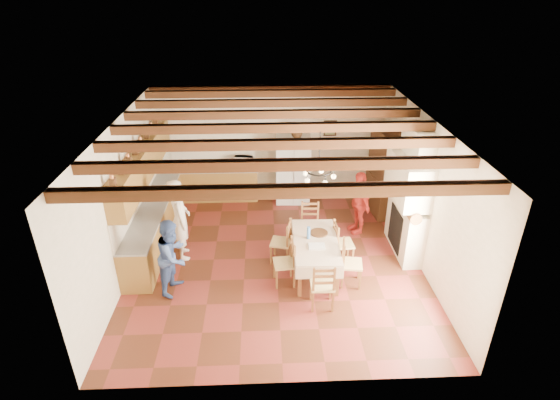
% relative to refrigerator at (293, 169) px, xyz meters
% --- Properties ---
extents(floor, '(6.00, 6.50, 0.02)m').
position_rel_refrigerator_xyz_m(floor, '(-0.55, -2.78, -0.89)').
color(floor, '#4E2315').
rests_on(floor, ground).
extents(ceiling, '(6.00, 6.50, 0.02)m').
position_rel_refrigerator_xyz_m(ceiling, '(-0.55, -2.78, 2.13)').
color(ceiling, silver).
rests_on(ceiling, ground).
extents(wall_back, '(6.00, 0.02, 3.00)m').
position_rel_refrigerator_xyz_m(wall_back, '(-0.55, 0.48, 0.62)').
color(wall_back, beige).
rests_on(wall_back, ground).
extents(wall_front, '(6.00, 0.02, 3.00)m').
position_rel_refrigerator_xyz_m(wall_front, '(-0.55, -6.04, 0.62)').
color(wall_front, beige).
rests_on(wall_front, ground).
extents(wall_left, '(0.02, 6.50, 3.00)m').
position_rel_refrigerator_xyz_m(wall_left, '(-3.56, -2.78, 0.62)').
color(wall_left, beige).
rests_on(wall_left, ground).
extents(wall_right, '(0.02, 6.50, 3.00)m').
position_rel_refrigerator_xyz_m(wall_right, '(2.46, -2.78, 0.62)').
color(wall_right, beige).
rests_on(wall_right, ground).
extents(ceiling_beams, '(6.00, 6.30, 0.16)m').
position_rel_refrigerator_xyz_m(ceiling_beams, '(-0.55, -2.78, 2.03)').
color(ceiling_beams, '#362411').
rests_on(ceiling_beams, ground).
extents(lower_cabinets_left, '(0.60, 4.30, 0.86)m').
position_rel_refrigerator_xyz_m(lower_cabinets_left, '(-3.25, -1.73, -0.45)').
color(lower_cabinets_left, brown).
rests_on(lower_cabinets_left, ground).
extents(lower_cabinets_back, '(2.30, 0.60, 0.86)m').
position_rel_refrigerator_xyz_m(lower_cabinets_back, '(-2.10, 0.17, -0.45)').
color(lower_cabinets_back, brown).
rests_on(lower_cabinets_back, ground).
extents(countertop_left, '(0.62, 4.30, 0.04)m').
position_rel_refrigerator_xyz_m(countertop_left, '(-3.25, -1.73, -0.00)').
color(countertop_left, slate).
rests_on(countertop_left, lower_cabinets_left).
extents(countertop_back, '(2.34, 0.62, 0.04)m').
position_rel_refrigerator_xyz_m(countertop_back, '(-2.10, 0.17, -0.00)').
color(countertop_back, slate).
rests_on(countertop_back, lower_cabinets_back).
extents(backsplash_left, '(0.03, 4.30, 0.60)m').
position_rel_refrigerator_xyz_m(backsplash_left, '(-3.54, -1.73, 0.32)').
color(backsplash_left, silver).
rests_on(backsplash_left, ground).
extents(backsplash_back, '(2.30, 0.03, 0.60)m').
position_rel_refrigerator_xyz_m(backsplash_back, '(-2.10, 0.46, 0.32)').
color(backsplash_back, silver).
rests_on(backsplash_back, ground).
extents(upper_cabinets, '(0.35, 4.20, 0.70)m').
position_rel_refrigerator_xyz_m(upper_cabinets, '(-3.38, -1.73, 0.97)').
color(upper_cabinets, brown).
rests_on(upper_cabinets, ground).
extents(fireplace, '(0.56, 1.60, 2.80)m').
position_rel_refrigerator_xyz_m(fireplace, '(2.17, -2.58, 0.52)').
color(fireplace, '#ECE5C8').
rests_on(fireplace, ground).
extents(wall_picture, '(0.34, 0.03, 0.42)m').
position_rel_refrigerator_xyz_m(wall_picture, '(1.00, 0.45, 0.97)').
color(wall_picture, black).
rests_on(wall_picture, ground).
extents(refrigerator, '(0.91, 0.76, 1.77)m').
position_rel_refrigerator_xyz_m(refrigerator, '(0.00, 0.00, 0.00)').
color(refrigerator, silver).
rests_on(refrigerator, floor).
extents(hutch, '(0.62, 1.25, 2.18)m').
position_rel_refrigerator_xyz_m(hutch, '(2.20, -0.74, 0.21)').
color(hutch, '#331E11').
rests_on(hutch, floor).
extents(dining_table, '(0.91, 1.72, 0.75)m').
position_rel_refrigerator_xyz_m(dining_table, '(0.22, -3.29, -0.22)').
color(dining_table, beige).
rests_on(dining_table, floor).
extents(chandelier, '(0.47, 0.47, 0.03)m').
position_rel_refrigerator_xyz_m(chandelier, '(0.22, -3.29, 1.37)').
color(chandelier, black).
rests_on(chandelier, ground).
extents(chair_left_near, '(0.44, 0.46, 0.96)m').
position_rel_refrigerator_xyz_m(chair_left_near, '(-0.42, -3.62, -0.40)').
color(chair_left_near, brown).
rests_on(chair_left_near, floor).
extents(chair_left_far, '(0.49, 0.50, 0.96)m').
position_rel_refrigerator_xyz_m(chair_left_far, '(-0.45, -2.87, -0.40)').
color(chair_left_far, brown).
rests_on(chair_left_far, floor).
extents(chair_right_near, '(0.46, 0.48, 0.96)m').
position_rel_refrigerator_xyz_m(chair_right_near, '(0.88, -3.70, -0.40)').
color(chair_right_near, brown).
rests_on(chair_right_near, floor).
extents(chair_right_far, '(0.44, 0.45, 0.96)m').
position_rel_refrigerator_xyz_m(chair_right_far, '(0.84, -2.97, -0.40)').
color(chair_right_far, brown).
rests_on(chair_right_far, floor).
extents(chair_end_near, '(0.43, 0.41, 0.96)m').
position_rel_refrigerator_xyz_m(chair_end_near, '(0.23, -4.33, -0.40)').
color(chair_end_near, brown).
rests_on(chair_end_near, floor).
extents(chair_end_far, '(0.44, 0.42, 0.96)m').
position_rel_refrigerator_xyz_m(chair_end_far, '(0.24, -2.17, -0.40)').
color(chair_end_far, brown).
rests_on(chair_end_far, floor).
extents(person_man, '(0.59, 0.75, 1.80)m').
position_rel_refrigerator_xyz_m(person_man, '(-2.55, -2.58, 0.02)').
color(person_man, white).
rests_on(person_man, floor).
extents(person_woman_blue, '(0.76, 0.87, 1.51)m').
position_rel_refrigerator_xyz_m(person_woman_blue, '(-2.50, -3.72, -0.13)').
color(person_woman_blue, '#395391').
rests_on(person_woman_blue, floor).
extents(person_woman_red, '(0.60, 0.96, 1.52)m').
position_rel_refrigerator_xyz_m(person_woman_red, '(1.40, -1.71, -0.12)').
color(person_woman_red, red).
rests_on(person_woman_red, floor).
extents(microwave, '(0.54, 0.41, 0.27)m').
position_rel_refrigerator_xyz_m(microwave, '(-1.31, 0.17, 0.15)').
color(microwave, silver).
rests_on(microwave, countertop_back).
extents(fridge_vase, '(0.33, 0.33, 0.30)m').
position_rel_refrigerator_xyz_m(fridge_vase, '(0.09, 0.00, 1.03)').
color(fridge_vase, '#331E11').
rests_on(fridge_vase, refrigerator).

